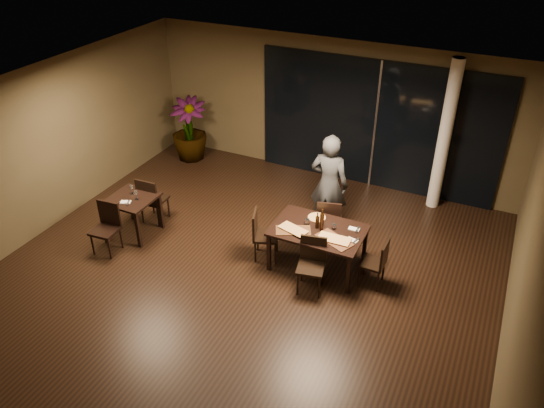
{
  "coord_description": "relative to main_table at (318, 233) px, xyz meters",
  "views": [
    {
      "loc": [
        3.38,
        -5.99,
        5.65
      ],
      "look_at": [
        0.18,
        0.75,
        1.05
      ],
      "focal_mm": 35.0,
      "sensor_mm": 36.0,
      "label": 1
    }
  ],
  "objects": [
    {
      "name": "wall_front",
      "position": [
        -1.0,
        -4.85,
        0.82
      ],
      "size": [
        8.0,
        0.1,
        3.0
      ],
      "primitive_type": "cube",
      "color": "#4A3F27",
      "rests_on": "ground"
    },
    {
      "name": "chair_main_left",
      "position": [
        -0.96,
        -0.16,
        -0.17
      ],
      "size": [
        0.54,
        0.54,
        0.91
      ],
      "rotation": [
        0.0,
        0.0,
        1.91
      ],
      "color": "black",
      "rests_on": "ground"
    },
    {
      "name": "window_panel",
      "position": [
        0.0,
        3.16,
        0.67
      ],
      "size": [
        5.0,
        0.06,
        2.7
      ],
      "primitive_type": "cube",
      "color": "black",
      "rests_on": "ground"
    },
    {
      "name": "napkin_far",
      "position": [
        0.53,
        0.24,
        0.08
      ],
      "size": [
        0.18,
        0.1,
        0.01
      ],
      "primitive_type": "cube",
      "rotation": [
        0.0,
        0.0,
        0.02
      ],
      "color": "white",
      "rests_on": "main_table"
    },
    {
      "name": "side_napkin",
      "position": [
        -3.39,
        -0.68,
        0.08
      ],
      "size": [
        0.21,
        0.17,
        0.01
      ],
      "primitive_type": "cube",
      "rotation": [
        0.0,
        0.0,
        0.41
      ],
      "color": "white",
      "rests_on": "side_table"
    },
    {
      "name": "tumbler_left",
      "position": [
        -0.23,
        0.05,
        0.12
      ],
      "size": [
        0.08,
        0.08,
        0.1
      ],
      "primitive_type": "cylinder",
      "color": "white",
      "rests_on": "main_table"
    },
    {
      "name": "wall_right",
      "position": [
        3.05,
        -0.8,
        0.82
      ],
      "size": [
        0.1,
        8.0,
        3.0
      ],
      "primitive_type": "cube",
      "color": "#4A3F27",
      "rests_on": "ground"
    },
    {
      "name": "wine_glass_a",
      "position": [
        -3.48,
        -0.38,
        0.16
      ],
      "size": [
        0.07,
        0.07,
        0.17
      ],
      "primitive_type": null,
      "color": "white",
      "rests_on": "side_table"
    },
    {
      "name": "chair_main_near",
      "position": [
        0.11,
        -0.54,
        -0.17
      ],
      "size": [
        0.5,
        0.5,
        0.91
      ],
      "rotation": [
        0.0,
        0.0,
        0.21
      ],
      "color": "black",
      "rests_on": "ground"
    },
    {
      "name": "chair_side_far",
      "position": [
        -3.32,
        -0.07,
        -0.15
      ],
      "size": [
        0.46,
        0.46,
        0.95
      ],
      "rotation": [
        0.0,
        0.0,
        3.19
      ],
      "color": "black",
      "rests_on": "ground"
    },
    {
      "name": "ground",
      "position": [
        -1.0,
        -0.8,
        -0.68
      ],
      "size": [
        8.0,
        8.0,
        0.0
      ],
      "primitive_type": "plane",
      "color": "black",
      "rests_on": "ground"
    },
    {
      "name": "oblong_pizza_left",
      "position": [
        -0.36,
        -0.22,
        0.1
      ],
      "size": [
        0.5,
        0.33,
        0.02
      ],
      "primitive_type": null,
      "rotation": [
        0.0,
        0.0,
        -0.29
      ],
      "color": "maroon",
      "rests_on": "pizza_board_left"
    },
    {
      "name": "wall_left",
      "position": [
        -5.05,
        -0.8,
        0.82
      ],
      "size": [
        0.1,
        8.0,
        3.0
      ],
      "primitive_type": "cube",
      "color": "#4A3F27",
      "rests_on": "ground"
    },
    {
      "name": "bottle_a",
      "position": [
        -0.04,
        0.03,
        0.22
      ],
      "size": [
        0.06,
        0.06,
        0.29
      ],
      "primitive_type": null,
      "color": "black",
      "rests_on": "main_table"
    },
    {
      "name": "round_pizza",
      "position": [
        -0.15,
        0.3,
        0.08
      ],
      "size": [
        0.29,
        0.29,
        0.01
      ],
      "primitive_type": "cylinder",
      "color": "red",
      "rests_on": "main_table"
    },
    {
      "name": "bottle_b",
      "position": [
        0.05,
        0.0,
        0.21
      ],
      "size": [
        0.06,
        0.06,
        0.26
      ],
      "primitive_type": null,
      "color": "black",
      "rests_on": "main_table"
    },
    {
      "name": "tumbler_right",
      "position": [
        0.22,
        0.12,
        0.12
      ],
      "size": [
        0.07,
        0.07,
        0.08
      ],
      "primitive_type": "cylinder",
      "color": "white",
      "rests_on": "main_table"
    },
    {
      "name": "chair_main_right",
      "position": [
        1.03,
        -0.04,
        -0.2
      ],
      "size": [
        0.4,
        0.4,
        0.84
      ],
      "rotation": [
        0.0,
        0.0,
        -1.59
      ],
      "color": "black",
      "rests_on": "ground"
    },
    {
      "name": "side_table",
      "position": [
        -3.4,
        -0.5,
        -0.05
      ],
      "size": [
        0.8,
        0.8,
        0.75
      ],
      "color": "black",
      "rests_on": "ground"
    },
    {
      "name": "potted_plant",
      "position": [
        -4.16,
        2.55,
        0.05
      ],
      "size": [
        1.04,
        1.04,
        1.46
      ],
      "primitive_type": "imported",
      "rotation": [
        0.0,
        0.0,
        0.39
      ],
      "color": "#214617",
      "rests_on": "ground"
    },
    {
      "name": "wine_glass_b",
      "position": [
        -3.29,
        -0.5,
        0.16
      ],
      "size": [
        0.08,
        0.08,
        0.17
      ],
      "primitive_type": null,
      "color": "white",
      "rests_on": "side_table"
    },
    {
      "name": "column",
      "position": [
        1.4,
        2.85,
        0.82
      ],
      "size": [
        0.24,
        0.24,
        3.0
      ],
      "primitive_type": "cylinder",
      "color": "white",
      "rests_on": "ground"
    },
    {
      "name": "chair_main_far",
      "position": [
        -0.06,
        0.69,
        -0.16
      ],
      "size": [
        0.52,
        0.52,
        0.92
      ],
      "rotation": [
        0.0,
        0.0,
        3.41
      ],
      "color": "black",
      "rests_on": "ground"
    },
    {
      "name": "chair_side_near",
      "position": [
        -3.49,
        -1.11,
        -0.16
      ],
      "size": [
        0.46,
        0.46,
        0.92
      ],
      "rotation": [
        0.0,
        0.0,
        0.09
      ],
      "color": "black",
      "rests_on": "ground"
    },
    {
      "name": "pizza_board_right",
      "position": [
        0.34,
        -0.19,
        0.08
      ],
      "size": [
        0.67,
        0.53,
        0.01
      ],
      "primitive_type": "cube",
      "rotation": [
        0.0,
        0.0,
        -0.43
      ],
      "color": "#4E2C19",
      "rests_on": "main_table"
    },
    {
      "name": "napkin_near",
      "position": [
        0.6,
        -0.07,
        0.08
      ],
      "size": [
        0.2,
        0.13,
        0.01
      ],
      "primitive_type": "cube",
      "rotation": [
        0.0,
        0.0,
        -0.2
      ],
      "color": "white",
      "rests_on": "main_table"
    },
    {
      "name": "diner",
      "position": [
        -0.24,
        1.12,
        0.29
      ],
      "size": [
        0.66,
        0.44,
        1.92
      ],
      "primitive_type": "imported",
      "rotation": [
        0.0,
        0.0,
        3.16
      ],
      "color": "#2F3235",
      "rests_on": "ground"
    },
    {
      "name": "ceiling",
      "position": [
        -1.0,
        -0.8,
        2.34
      ],
      "size": [
        8.0,
        8.0,
        0.04
      ],
      "primitive_type": "cube",
      "color": "silver",
      "rests_on": "wall_back"
    },
    {
      "name": "pizza_board_left",
      "position": [
        -0.36,
        -0.22,
        0.08
      ],
      "size": [
        0.63,
        0.5,
        0.01
      ],
      "primitive_type": "cube",
      "rotation": [
        0.0,
        0.0,
        0.44
      ],
      "color": "#452916",
      "rests_on": "main_table"
    },
    {
      "name": "bottle_c",
      "position": [
        0.01,
        0.11,
        0.24
      ],
      "size": [
        0.07,
        0.07,
        0.32
      ],
      "primitive_type": null,
      "color": "black",
      "rests_on": "main_table"
    },
    {
      "name": "wall_back",
      "position": [
        -1.0,
        3.25,
        0.82
      ],
      "size": [
        8.0,
        0.1,
        3.0
      ],
      "primitive_type": "cube",
      "color": "#4A3F27",
      "rests_on": "ground"
    },
    {
      "name": "main_table",
      "position": [
        0.0,
        0.0,
        0.0
      ],
      "size": [
        1.5,
        1.0,
        0.75
      ],
      "color": "black",
      "rests_on": "ground"
    },
    {
      "name": "oblong_pizza_right",
      "position": [
        0.34,
        -0.19,
        0.1
      ],
      "size": [
        0.5,
        0.24,
        0.02
      ],
      "primitive_type": null,
      "rotation": [
        0.0,
        0.0,
        0.02
      ],
      "color": "#6B0F09",
      "rests_on": "pizza_board_right"
    }
  ]
}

